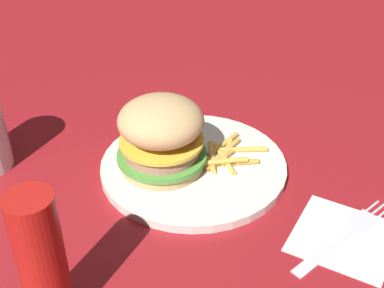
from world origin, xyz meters
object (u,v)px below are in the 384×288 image
(fries_pile, at_px, (223,155))
(fork, at_px, (344,234))
(ketchup_bottle, at_px, (42,262))
(plate, at_px, (192,166))
(napkin, at_px, (343,237))
(sandwich, at_px, (161,135))

(fries_pile, height_order, fork, fries_pile)
(ketchup_bottle, bearing_deg, fork, 31.71)
(plate, relative_size, fork, 1.67)
(fries_pile, xyz_separation_m, napkin, (0.16, -0.11, -0.02))
(fries_pile, xyz_separation_m, fork, (0.16, -0.11, -0.01))
(napkin, xyz_separation_m, fork, (0.00, 0.00, 0.00))
(fries_pile, relative_size, ketchup_bottle, 0.74)
(plate, xyz_separation_m, fries_pile, (0.04, 0.02, 0.01))
(ketchup_bottle, bearing_deg, sandwich, 79.89)
(napkin, bearing_deg, sandwich, 162.55)
(fork, bearing_deg, fries_pile, 146.13)
(sandwich, xyz_separation_m, ketchup_bottle, (-0.04, -0.25, 0.01))
(sandwich, distance_m, ketchup_bottle, 0.25)
(plate, height_order, sandwich, sandwich)
(sandwich, bearing_deg, ketchup_bottle, -100.11)
(plate, distance_m, napkin, 0.22)
(fork, bearing_deg, plate, 156.20)
(fries_pile, relative_size, fork, 0.74)
(napkin, relative_size, fork, 0.73)
(fork, bearing_deg, napkin, -125.91)
(ketchup_bottle, bearing_deg, fries_pile, 66.76)
(plate, xyz_separation_m, ketchup_bottle, (-0.08, -0.26, 0.07))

